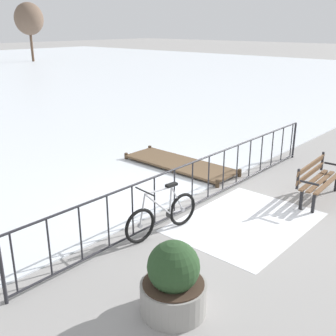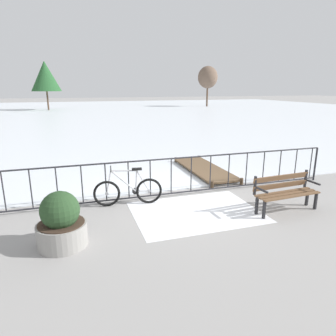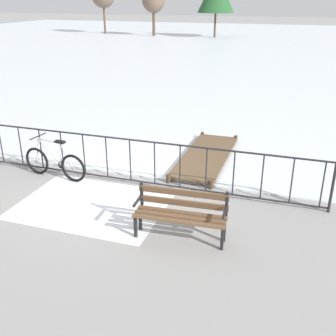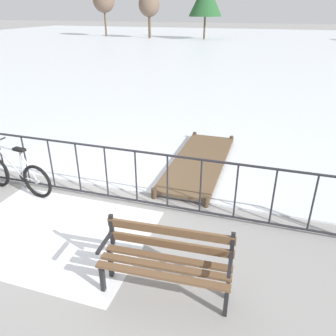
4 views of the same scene
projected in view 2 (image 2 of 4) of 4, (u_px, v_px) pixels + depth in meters
name	position (u px, v px, depth m)	size (l,w,h in m)	color
ground_plane	(181.00, 195.00, 8.29)	(160.00, 160.00, 0.00)	gray
frozen_pond	(95.00, 113.00, 34.38)	(80.00, 56.00, 0.03)	silver
snow_patch	(196.00, 212.00, 7.17)	(2.95, 2.18, 0.01)	white
railing_fence	(181.00, 175.00, 8.14)	(9.06, 0.06, 1.07)	#232328
bicycle_near_railing	(128.00, 191.00, 7.51)	(1.71, 0.52, 0.97)	black
park_bench	(285.00, 190.00, 7.15)	(1.63, 0.58, 0.89)	brown
planter_with_shrub	(61.00, 223.00, 5.55)	(0.91, 0.91, 1.06)	gray
wooden_dock	(204.00, 169.00, 10.48)	(1.10, 3.33, 0.20)	brown
tree_west_mid	(45.00, 76.00, 37.20)	(3.60, 3.60, 5.96)	brown
tree_east_mid	(208.00, 77.00, 44.59)	(2.91, 2.91, 5.84)	brown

